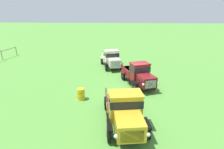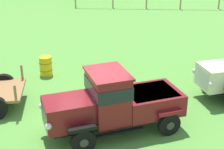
{
  "view_description": "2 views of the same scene",
  "coord_description": "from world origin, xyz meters",
  "px_view_note": "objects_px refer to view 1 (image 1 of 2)",
  "views": [
    {
      "loc": [
        -14.41,
        0.73,
        6.21
      ],
      "look_at": [
        0.56,
        2.06,
        1.0
      ],
      "focal_mm": 28.0,
      "sensor_mm": 36.0,
      "label": 1
    },
    {
      "loc": [
        1.23,
        -10.19,
        6.32
      ],
      "look_at": [
        0.56,
        2.06,
        1.0
      ],
      "focal_mm": 55.0,
      "sensor_mm": 36.0,
      "label": 2
    }
  ],
  "objects_px": {
    "vintage_truck_midrow_center": "(111,59)",
    "oil_drum_beside_row": "(81,94)",
    "vintage_truck_second_in_line": "(138,74)",
    "vintage_truck_foreground_near": "(126,111)"
  },
  "relations": [
    {
      "from": "vintage_truck_midrow_center",
      "to": "oil_drum_beside_row",
      "type": "xyz_separation_m",
      "value": [
        -8.75,
        1.51,
        -0.64
      ]
    },
    {
      "from": "vintage_truck_second_in_line",
      "to": "oil_drum_beside_row",
      "type": "height_order",
      "value": "vintage_truck_second_in_line"
    },
    {
      "from": "vintage_truck_foreground_near",
      "to": "vintage_truck_second_in_line",
      "type": "height_order",
      "value": "vintage_truck_foreground_near"
    },
    {
      "from": "vintage_truck_foreground_near",
      "to": "vintage_truck_midrow_center",
      "type": "distance_m",
      "value": 12.23
    },
    {
      "from": "vintage_truck_second_in_line",
      "to": "vintage_truck_midrow_center",
      "type": "height_order",
      "value": "vintage_truck_midrow_center"
    },
    {
      "from": "vintage_truck_second_in_line",
      "to": "oil_drum_beside_row",
      "type": "relative_size",
      "value": 5.43
    },
    {
      "from": "vintage_truck_second_in_line",
      "to": "vintage_truck_foreground_near",
      "type": "bearing_deg",
      "value": 170.91
    },
    {
      "from": "oil_drum_beside_row",
      "to": "vintage_truck_second_in_line",
      "type": "bearing_deg",
      "value": -53.45
    },
    {
      "from": "vintage_truck_second_in_line",
      "to": "vintage_truck_midrow_center",
      "type": "bearing_deg",
      "value": 28.86
    },
    {
      "from": "vintage_truck_second_in_line",
      "to": "oil_drum_beside_row",
      "type": "xyz_separation_m",
      "value": [
        -3.33,
        4.5,
        -0.63
      ]
    }
  ]
}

